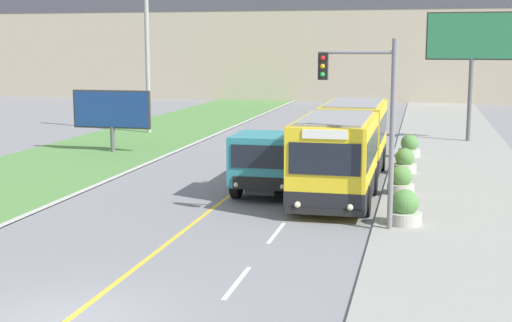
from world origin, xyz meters
The scene contains 11 objects.
lane_marking_centre centered at (0.29, 1.06, 0.00)m, with size 2.88×140.00×0.01m.
city_bus centered at (3.96, 15.42, 1.56)m, with size 2.68×12.62×3.07m.
dump_truck centered at (1.43, 13.43, 1.20)m, with size 2.47×6.57×2.33m.
utility_pole_far centered at (-10.03, 29.98, 4.84)m, with size 1.80×0.28×9.57m.
traffic_light_mast centered at (5.33, 8.75, 3.63)m, with size 2.28×0.32×5.68m.
billboard_large centered at (9.45, 29.97, 5.71)m, with size 5.11×0.24×7.35m.
billboard_small centered at (-8.78, 21.75, 2.17)m, with size 4.22×0.24×3.22m.
planter_round_near centered at (6.42, 9.41, 0.55)m, with size 1.05×1.05×1.08m.
planter_round_second centered at (6.16, 14.01, 0.53)m, with size 1.00×1.00×1.04m.
planter_round_third centered at (6.18, 18.62, 0.53)m, with size 1.01×1.01×1.05m.
planter_round_far centered at (6.28, 23.22, 0.55)m, with size 1.07×1.07×1.09m.
Camera 1 is at (6.81, -12.27, 5.48)m, focal length 50.00 mm.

